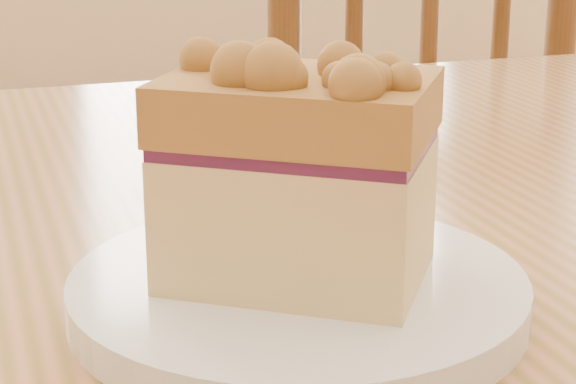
{
  "coord_description": "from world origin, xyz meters",
  "views": [
    {
      "loc": [
        -0.26,
        -0.36,
        0.94
      ],
      "look_at": [
        -0.19,
        0.07,
        0.8
      ],
      "focal_mm": 62.0,
      "sensor_mm": 36.0,
      "label": 1
    }
  ],
  "objects_px": {
    "cafe_table_main": "(472,336)",
    "cafe_chair_main": "(371,230)",
    "plate": "(298,294)",
    "cake_slice": "(297,168)"
  },
  "relations": [
    {
      "from": "cafe_table_main",
      "to": "cafe_chair_main",
      "type": "height_order",
      "value": "cafe_chair_main"
    },
    {
      "from": "plate",
      "to": "cafe_chair_main",
      "type": "bearing_deg",
      "value": 74.35
    },
    {
      "from": "cafe_table_main",
      "to": "cafe_chair_main",
      "type": "xyz_separation_m",
      "value": [
        0.1,
        0.69,
        -0.18
      ]
    },
    {
      "from": "cafe_table_main",
      "to": "plate",
      "type": "relative_size",
      "value": 6.88
    },
    {
      "from": "cafe_table_main",
      "to": "plate",
      "type": "height_order",
      "value": "plate"
    },
    {
      "from": "cafe_table_main",
      "to": "plate",
      "type": "bearing_deg",
      "value": -143.44
    },
    {
      "from": "cake_slice",
      "to": "cafe_table_main",
      "type": "bearing_deg",
      "value": 71.42
    },
    {
      "from": "cafe_chair_main",
      "to": "plate",
      "type": "distance_m",
      "value": 0.91
    },
    {
      "from": "cafe_table_main",
      "to": "cafe_chair_main",
      "type": "relative_size",
      "value": 1.49
    },
    {
      "from": "cafe_chair_main",
      "to": "cafe_table_main",
      "type": "bearing_deg",
      "value": 72.09
    }
  ]
}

